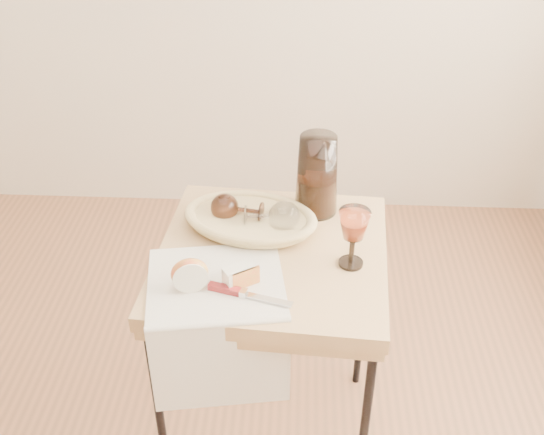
# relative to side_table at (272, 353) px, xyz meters

# --- Properties ---
(side_table) EXTENTS (0.64, 0.64, 0.77)m
(side_table) POSITION_rel_side_table_xyz_m (0.00, 0.00, 0.00)
(side_table) COLOR olive
(side_table) RESTS_ON floor
(tea_towel) EXTENTS (0.38, 0.35, 0.01)m
(tea_towel) POSITION_rel_side_table_xyz_m (-0.13, -0.14, 0.39)
(tea_towel) COLOR white
(tea_towel) RESTS_ON side_table
(bread_basket) EXTENTS (0.37, 0.29, 0.04)m
(bread_basket) POSITION_rel_side_table_xyz_m (-0.07, 0.10, 0.41)
(bread_basket) COLOR tan
(bread_basket) RESTS_ON side_table
(goblet_lying_a) EXTENTS (0.14, 0.10, 0.08)m
(goblet_lying_a) POSITION_rel_side_table_xyz_m (-0.09, 0.12, 0.44)
(goblet_lying_a) COLOR #542F21
(goblet_lying_a) RESTS_ON bread_basket
(goblet_lying_b) EXTENTS (0.14, 0.09, 0.09)m
(goblet_lying_b) POSITION_rel_side_table_xyz_m (-0.02, 0.08, 0.44)
(goblet_lying_b) COLOR white
(goblet_lying_b) RESTS_ON bread_basket
(pitcher) EXTENTS (0.22, 0.28, 0.28)m
(pitcher) POSITION_rel_side_table_xyz_m (0.12, 0.20, 0.50)
(pitcher) COLOR black
(pitcher) RESTS_ON side_table
(wine_goblet) EXTENTS (0.10, 0.10, 0.16)m
(wine_goblet) POSITION_rel_side_table_xyz_m (0.20, -0.05, 0.47)
(wine_goblet) COLOR white
(wine_goblet) RESTS_ON side_table
(apple_half) EXTENTS (0.10, 0.07, 0.08)m
(apple_half) POSITION_rel_side_table_xyz_m (-0.19, -0.16, 0.43)
(apple_half) COLOR red
(apple_half) RESTS_ON tea_towel
(apple_wedge) EXTENTS (0.08, 0.07, 0.05)m
(apple_wedge) POSITION_rel_side_table_xyz_m (-0.07, -0.15, 0.41)
(apple_wedge) COLOR beige
(apple_wedge) RESTS_ON tea_towel
(table_knife) EXTENTS (0.21, 0.08, 0.02)m
(table_knife) POSITION_rel_side_table_xyz_m (-0.05, -0.19, 0.40)
(table_knife) COLOR silver
(table_knife) RESTS_ON tea_towel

